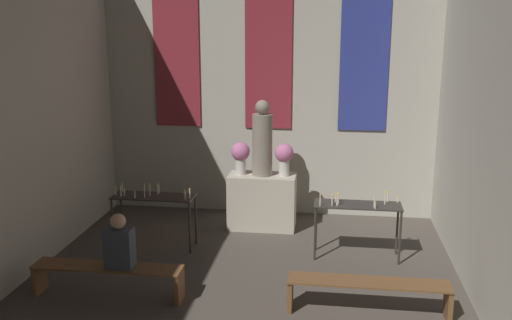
{
  "coord_description": "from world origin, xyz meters",
  "views": [
    {
      "loc": [
        1.19,
        0.11,
        3.55
      ],
      "look_at": [
        0.0,
        8.84,
        1.43
      ],
      "focal_mm": 40.0,
      "sensor_mm": 36.0,
      "label": 1
    }
  ],
  "objects_px": {
    "flower_vase_right": "(284,156)",
    "person_seated": "(119,244)",
    "flower_vase_left": "(240,155)",
    "pew_back_left": "(108,274)",
    "altar": "(262,201)",
    "candle_rack_right": "(357,211)",
    "statue": "(262,141)",
    "candle_rack_left": "(154,203)",
    "pew_back_right": "(368,290)"
  },
  "relations": [
    {
      "from": "flower_vase_left",
      "to": "pew_back_left",
      "type": "relative_size",
      "value": 0.28
    },
    {
      "from": "candle_rack_right",
      "to": "flower_vase_left",
      "type": "bearing_deg",
      "value": 150.69
    },
    {
      "from": "pew_back_right",
      "to": "flower_vase_right",
      "type": "bearing_deg",
      "value": 114.42
    },
    {
      "from": "candle_rack_left",
      "to": "candle_rack_right",
      "type": "bearing_deg",
      "value": -0.01
    },
    {
      "from": "candle_rack_left",
      "to": "pew_back_right",
      "type": "xyz_separation_m",
      "value": [
        3.31,
        -1.78,
        -0.43
      ]
    },
    {
      "from": "candle_rack_right",
      "to": "pew_back_left",
      "type": "relative_size",
      "value": 0.66
    },
    {
      "from": "candle_rack_right",
      "to": "person_seated",
      "type": "relative_size",
      "value": 1.8
    },
    {
      "from": "pew_back_left",
      "to": "person_seated",
      "type": "relative_size",
      "value": 2.73
    },
    {
      "from": "flower_vase_left",
      "to": "person_seated",
      "type": "height_order",
      "value": "flower_vase_left"
    },
    {
      "from": "altar",
      "to": "candle_rack_right",
      "type": "bearing_deg",
      "value": -34.78
    },
    {
      "from": "candle_rack_left",
      "to": "candle_rack_right",
      "type": "height_order",
      "value": "candle_rack_left"
    },
    {
      "from": "person_seated",
      "to": "flower_vase_left",
      "type": "bearing_deg",
      "value": 68.69
    },
    {
      "from": "flower_vase_left",
      "to": "pew_back_left",
      "type": "bearing_deg",
      "value": -114.42
    },
    {
      "from": "statue",
      "to": "flower_vase_left",
      "type": "bearing_deg",
      "value": 180.0
    },
    {
      "from": "statue",
      "to": "pew_back_right",
      "type": "distance_m",
      "value": 3.58
    },
    {
      "from": "flower_vase_left",
      "to": "person_seated",
      "type": "relative_size",
      "value": 0.78
    },
    {
      "from": "altar",
      "to": "statue",
      "type": "height_order",
      "value": "statue"
    },
    {
      "from": "statue",
      "to": "flower_vase_right",
      "type": "bearing_deg",
      "value": 0.0
    },
    {
      "from": "pew_back_left",
      "to": "candle_rack_left",
      "type": "bearing_deg",
      "value": 87.45
    },
    {
      "from": "altar",
      "to": "pew_back_right",
      "type": "xyz_separation_m",
      "value": [
        1.69,
        -2.89,
        -0.16
      ]
    },
    {
      "from": "statue",
      "to": "person_seated",
      "type": "bearing_deg",
      "value": -117.56
    },
    {
      "from": "flower_vase_right",
      "to": "pew_back_left",
      "type": "xyz_separation_m",
      "value": [
        -2.08,
        -2.89,
        -1.0
      ]
    },
    {
      "from": "altar",
      "to": "statue",
      "type": "xyz_separation_m",
      "value": [
        0.0,
        0.0,
        1.08
      ]
    },
    {
      "from": "candle_rack_right",
      "to": "pew_back_left",
      "type": "bearing_deg",
      "value": -151.77
    },
    {
      "from": "statue",
      "to": "candle_rack_left",
      "type": "xyz_separation_m",
      "value": [
        -1.62,
        -1.12,
        -0.82
      ]
    },
    {
      "from": "flower_vase_right",
      "to": "person_seated",
      "type": "height_order",
      "value": "flower_vase_right"
    },
    {
      "from": "statue",
      "to": "candle_rack_left",
      "type": "height_order",
      "value": "statue"
    },
    {
      "from": "statue",
      "to": "pew_back_left",
      "type": "height_order",
      "value": "statue"
    },
    {
      "from": "altar",
      "to": "person_seated",
      "type": "height_order",
      "value": "person_seated"
    },
    {
      "from": "candle_rack_left",
      "to": "pew_back_right",
      "type": "relative_size",
      "value": 0.66
    },
    {
      "from": "altar",
      "to": "flower_vase_left",
      "type": "bearing_deg",
      "value": 180.0
    },
    {
      "from": "person_seated",
      "to": "candle_rack_right",
      "type": "bearing_deg",
      "value": 29.63
    },
    {
      "from": "flower_vase_right",
      "to": "pew_back_left",
      "type": "height_order",
      "value": "flower_vase_right"
    },
    {
      "from": "flower_vase_left",
      "to": "flower_vase_right",
      "type": "bearing_deg",
      "value": 0.0
    },
    {
      "from": "flower_vase_left",
      "to": "statue",
      "type": "bearing_deg",
      "value": 0.0
    },
    {
      "from": "statue",
      "to": "candle_rack_right",
      "type": "xyz_separation_m",
      "value": [
        1.61,
        -1.12,
        -0.82
      ]
    },
    {
      "from": "statue",
      "to": "pew_back_left",
      "type": "bearing_deg",
      "value": -120.37
    },
    {
      "from": "pew_back_left",
      "to": "pew_back_right",
      "type": "relative_size",
      "value": 1.0
    },
    {
      "from": "flower_vase_left",
      "to": "flower_vase_right",
      "type": "distance_m",
      "value": 0.76
    },
    {
      "from": "flower_vase_right",
      "to": "pew_back_right",
      "type": "height_order",
      "value": "flower_vase_right"
    },
    {
      "from": "pew_back_left",
      "to": "person_seated",
      "type": "height_order",
      "value": "person_seated"
    },
    {
      "from": "statue",
      "to": "pew_back_left",
      "type": "distance_m",
      "value": 3.58
    },
    {
      "from": "candle_rack_left",
      "to": "pew_back_left",
      "type": "relative_size",
      "value": 0.66
    },
    {
      "from": "statue",
      "to": "flower_vase_left",
      "type": "relative_size",
      "value": 2.31
    },
    {
      "from": "candle_rack_right",
      "to": "altar",
      "type": "bearing_deg",
      "value": 145.22
    },
    {
      "from": "flower_vase_right",
      "to": "candle_rack_left",
      "type": "height_order",
      "value": "flower_vase_right"
    },
    {
      "from": "flower_vase_right",
      "to": "candle_rack_left",
      "type": "relative_size",
      "value": 0.43
    },
    {
      "from": "pew_back_left",
      "to": "candle_rack_right",
      "type": "bearing_deg",
      "value": 28.23
    },
    {
      "from": "flower_vase_right",
      "to": "candle_rack_right",
      "type": "xyz_separation_m",
      "value": [
        1.23,
        -1.12,
        -0.57
      ]
    },
    {
      "from": "person_seated",
      "to": "candle_rack_left",
      "type": "bearing_deg",
      "value": 93.42
    }
  ]
}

